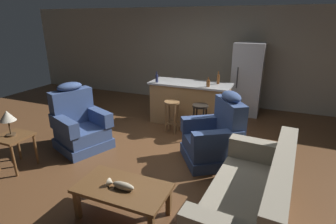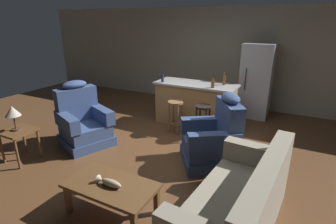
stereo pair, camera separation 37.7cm
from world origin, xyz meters
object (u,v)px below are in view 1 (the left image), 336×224
object	(u,v)px
coffee_table	(123,191)
couch	(252,201)
refrigerator	(247,79)
recliner_near_lamp	(80,125)
bar_stool_right	(200,115)
bottle_wine_dark	(218,79)
end_table	(14,141)
bottle_tall_green	(208,83)
kitchen_island	(190,103)
fish_figurine	(121,185)
bottle_short_amber	(157,78)
table_lamp	(7,117)
recliner_near_island	(216,138)
bar_stool_left	(172,111)

from	to	relation	value
coffee_table	couch	size ratio (longest dim) A/B	0.56
refrigerator	recliner_near_lamp	bearing A→B (deg)	-129.84
couch	bar_stool_right	bearing A→B (deg)	-55.71
couch	bottle_wine_dark	size ratio (longest dim) A/B	7.12
end_table	bottle_tall_green	world-z (taller)	bottle_tall_green
coffee_table	bar_stool_right	distance (m)	2.60
end_table	kitchen_island	world-z (taller)	kitchen_island
coffee_table	kitchen_island	xyz separation A→B (m)	(-0.22, 3.22, 0.11)
refrigerator	fish_figurine	bearing A→B (deg)	-100.84
bottle_tall_green	bottle_short_amber	xyz separation A→B (m)	(-1.16, -0.04, 0.02)
fish_figurine	recliner_near_lamp	size ratio (longest dim) A/B	0.28
fish_figurine	end_table	bearing A→B (deg)	170.89
bottle_tall_green	kitchen_island	bearing A→B (deg)	156.56
end_table	refrigerator	bearing A→B (deg)	53.49
end_table	bar_stool_right	size ratio (longest dim) A/B	0.82
bottle_tall_green	table_lamp	bearing A→B (deg)	-131.74
bar_stool_right	bottle_short_amber	world-z (taller)	bottle_short_amber
recliner_near_island	refrigerator	bearing A→B (deg)	-126.63
coffee_table	kitchen_island	bearing A→B (deg)	93.93
couch	bar_stool_right	distance (m)	2.50
fish_figurine	recliner_near_island	world-z (taller)	recliner_near_island
recliner_near_island	kitchen_island	xyz separation A→B (m)	(-0.93, 1.47, 0.06)
refrigerator	couch	bearing A→B (deg)	-81.87
couch	bar_stool_right	size ratio (longest dim) A/B	2.89
table_lamp	bottle_tall_green	world-z (taller)	bottle_tall_green
bottle_wine_dark	couch	bearing A→B (deg)	-70.08
fish_figurine	couch	xyz separation A→B (m)	(1.43, 0.45, -0.12)
fish_figurine	end_table	world-z (taller)	end_table
fish_figurine	bar_stool_right	world-z (taller)	bar_stool_right
bar_stool_right	table_lamp	bearing A→B (deg)	-136.42
bottle_wine_dark	bar_stool_right	bearing A→B (deg)	-101.71
kitchen_island	bottle_tall_green	bearing A→B (deg)	-23.44
refrigerator	bottle_tall_green	xyz separation A→B (m)	(-0.63, -1.39, 0.15)
bar_stool_left	bar_stool_right	distance (m)	0.61
end_table	couch	bearing A→B (deg)	1.63
bottle_tall_green	bottle_wine_dark	world-z (taller)	bottle_wine_dark
fish_figurine	recliner_near_island	bearing A→B (deg)	68.52
fish_figurine	bar_stool_right	distance (m)	2.64
fish_figurine	kitchen_island	world-z (taller)	kitchen_island
couch	table_lamp	distance (m)	3.67
table_lamp	bottle_wine_dark	xyz separation A→B (m)	(2.56, 3.06, 0.19)
bottle_short_amber	bottle_wine_dark	distance (m)	1.35
fish_figurine	end_table	size ratio (longest dim) A/B	0.61
recliner_near_lamp	bottle_wine_dark	distance (m)	3.01
recliner_near_island	bar_stool_right	xyz separation A→B (m)	(-0.51, 0.84, 0.05)
bar_stool_right	bottle_tall_green	bearing A→B (deg)	86.51
recliner_near_lamp	table_lamp	distance (m)	1.19
bar_stool_right	bottle_short_amber	bearing A→B (deg)	160.50
kitchen_island	bottle_wine_dark	bearing A→B (deg)	14.16
end_table	recliner_near_lamp	bearing A→B (deg)	65.97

